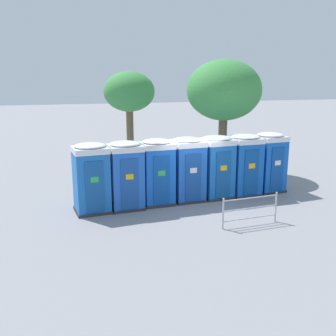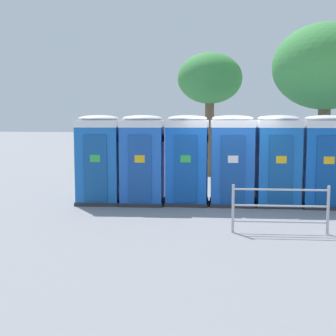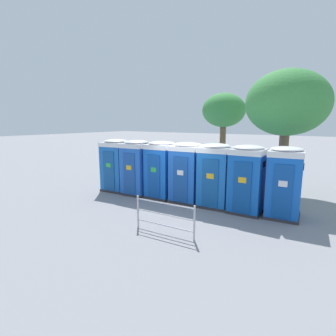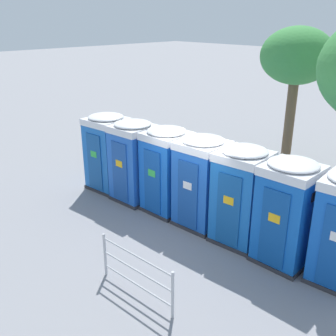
{
  "view_description": "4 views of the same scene",
  "coord_description": "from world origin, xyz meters",
  "px_view_note": "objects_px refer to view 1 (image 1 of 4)",
  "views": [
    {
      "loc": [
        -5.05,
        -14.16,
        4.82
      ],
      "look_at": [
        -0.83,
        -0.01,
        1.39
      ],
      "focal_mm": 42.0,
      "sensor_mm": 36.0,
      "label": 1
    },
    {
      "loc": [
        0.14,
        -13.21,
        2.49
      ],
      "look_at": [
        -1.81,
        -0.07,
        1.03
      ],
      "focal_mm": 50.0,
      "sensor_mm": 36.0,
      "label": 2
    },
    {
      "loc": [
        5.38,
        -9.37,
        3.39
      ],
      "look_at": [
        -0.89,
        -0.01,
        1.38
      ],
      "focal_mm": 28.0,
      "sensor_mm": 36.0,
      "label": 3
    },
    {
      "loc": [
        6.32,
        -7.36,
        5.45
      ],
      "look_at": [
        -1.17,
        -0.03,
        1.38
      ],
      "focal_mm": 42.0,
      "sensor_mm": 36.0,
      "label": 4
    }
  ],
  "objects_px": {
    "portapotty_1": "(126,175)",
    "portapotty_2": "(157,171)",
    "portapotty_4": "(216,166)",
    "portapotty_6": "(269,162)",
    "portapotty_3": "(187,169)",
    "event_barrier": "(250,209)",
    "portapotty_0": "(91,178)",
    "portapotty_5": "(245,165)",
    "street_tree_1": "(224,91)",
    "street_tree_0": "(129,93)"
  },
  "relations": [
    {
      "from": "portapotty_3",
      "to": "street_tree_0",
      "type": "height_order",
      "value": "street_tree_0"
    },
    {
      "from": "portapotty_4",
      "to": "portapotty_6",
      "type": "relative_size",
      "value": 1.0
    },
    {
      "from": "portapotty_0",
      "to": "street_tree_1",
      "type": "xyz_separation_m",
      "value": [
        6.89,
        3.89,
        2.88
      ]
    },
    {
      "from": "portapotty_1",
      "to": "street_tree_1",
      "type": "height_order",
      "value": "street_tree_1"
    },
    {
      "from": "portapotty_6",
      "to": "street_tree_0",
      "type": "relative_size",
      "value": 0.49
    },
    {
      "from": "portapotty_0",
      "to": "portapotty_1",
      "type": "distance_m",
      "value": 1.27
    },
    {
      "from": "portapotty_0",
      "to": "street_tree_1",
      "type": "relative_size",
      "value": 0.45
    },
    {
      "from": "portapotty_4",
      "to": "street_tree_1",
      "type": "xyz_separation_m",
      "value": [
        1.84,
        3.51,
        2.88
      ]
    },
    {
      "from": "portapotty_1",
      "to": "street_tree_0",
      "type": "xyz_separation_m",
      "value": [
        1.5,
        6.64,
        2.72
      ]
    },
    {
      "from": "portapotty_1",
      "to": "portapotty_5",
      "type": "height_order",
      "value": "same"
    },
    {
      "from": "portapotty_4",
      "to": "portapotty_6",
      "type": "xyz_separation_m",
      "value": [
        2.53,
        0.2,
        0.0
      ]
    },
    {
      "from": "portapotty_4",
      "to": "portapotty_5",
      "type": "xyz_separation_m",
      "value": [
        1.27,
        0.01,
        0.0
      ]
    },
    {
      "from": "street_tree_0",
      "to": "portapotty_5",
      "type": "bearing_deg",
      "value": -60.54
    },
    {
      "from": "portapotty_0",
      "to": "portapotty_4",
      "type": "bearing_deg",
      "value": 4.3
    },
    {
      "from": "portapotty_5",
      "to": "portapotty_6",
      "type": "distance_m",
      "value": 1.27
    },
    {
      "from": "portapotty_3",
      "to": "portapotty_5",
      "type": "relative_size",
      "value": 1.0
    },
    {
      "from": "portapotty_1",
      "to": "portapotty_0",
      "type": "bearing_deg",
      "value": -177.66
    },
    {
      "from": "portapotty_0",
      "to": "portapotty_6",
      "type": "relative_size",
      "value": 1.0
    },
    {
      "from": "portapotty_5",
      "to": "street_tree_1",
      "type": "xyz_separation_m",
      "value": [
        0.57,
        3.5,
        2.88
      ]
    },
    {
      "from": "street_tree_1",
      "to": "portapotty_6",
      "type": "bearing_deg",
      "value": -78.2
    },
    {
      "from": "street_tree_0",
      "to": "portapotty_1",
      "type": "bearing_deg",
      "value": -102.71
    },
    {
      "from": "portapotty_5",
      "to": "event_barrier",
      "type": "xyz_separation_m",
      "value": [
        -1.46,
        -3.29,
        -0.72
      ]
    },
    {
      "from": "portapotty_0",
      "to": "event_barrier",
      "type": "bearing_deg",
      "value": -30.8
    },
    {
      "from": "portapotty_4",
      "to": "event_barrier",
      "type": "height_order",
      "value": "portapotty_4"
    },
    {
      "from": "portapotty_3",
      "to": "portapotty_4",
      "type": "bearing_deg",
      "value": 2.64
    },
    {
      "from": "portapotty_5",
      "to": "street_tree_1",
      "type": "bearing_deg",
      "value": 80.82
    },
    {
      "from": "portapotty_4",
      "to": "event_barrier",
      "type": "xyz_separation_m",
      "value": [
        -0.19,
        -3.28,
        -0.72
      ]
    },
    {
      "from": "portapotty_0",
      "to": "portapotty_3",
      "type": "distance_m",
      "value": 3.8
    },
    {
      "from": "portapotty_6",
      "to": "event_barrier",
      "type": "xyz_separation_m",
      "value": [
        -2.72,
        -3.48,
        -0.72
      ]
    },
    {
      "from": "portapotty_6",
      "to": "event_barrier",
      "type": "distance_m",
      "value": 4.48
    },
    {
      "from": "event_barrier",
      "to": "portapotty_1",
      "type": "bearing_deg",
      "value": 140.63
    },
    {
      "from": "portapotty_6",
      "to": "street_tree_1",
      "type": "bearing_deg",
      "value": 101.8
    },
    {
      "from": "portapotty_1",
      "to": "portapotty_6",
      "type": "xyz_separation_m",
      "value": [
        6.32,
        0.53,
        0.0
      ]
    },
    {
      "from": "portapotty_0",
      "to": "portapotty_1",
      "type": "relative_size",
      "value": 1.0
    },
    {
      "from": "street_tree_0",
      "to": "portapotty_6",
      "type": "bearing_deg",
      "value": -51.74
    },
    {
      "from": "street_tree_0",
      "to": "portapotty_2",
      "type": "bearing_deg",
      "value": -92.13
    },
    {
      "from": "portapotty_2",
      "to": "street_tree_0",
      "type": "height_order",
      "value": "street_tree_0"
    },
    {
      "from": "portapotty_1",
      "to": "portapotty_3",
      "type": "relative_size",
      "value": 1.0
    },
    {
      "from": "portapotty_3",
      "to": "portapotty_1",
      "type": "bearing_deg",
      "value": -173.9
    },
    {
      "from": "street_tree_1",
      "to": "street_tree_0",
      "type": "bearing_deg",
      "value": 145.85
    },
    {
      "from": "portapotty_0",
      "to": "portapotty_5",
      "type": "relative_size",
      "value": 1.0
    },
    {
      "from": "portapotty_1",
      "to": "street_tree_0",
      "type": "bearing_deg",
      "value": 77.29
    },
    {
      "from": "portapotty_3",
      "to": "event_barrier",
      "type": "height_order",
      "value": "portapotty_3"
    },
    {
      "from": "portapotty_0",
      "to": "portapotty_1",
      "type": "height_order",
      "value": "same"
    },
    {
      "from": "portapotty_0",
      "to": "portapotty_5",
      "type": "height_order",
      "value": "same"
    },
    {
      "from": "portapotty_6",
      "to": "event_barrier",
      "type": "relative_size",
      "value": 1.24
    },
    {
      "from": "portapotty_1",
      "to": "portapotty_3",
      "type": "bearing_deg",
      "value": 6.1
    },
    {
      "from": "portapotty_4",
      "to": "street_tree_0",
      "type": "xyz_separation_m",
      "value": [
        -2.29,
        6.31,
        2.72
      ]
    },
    {
      "from": "portapotty_1",
      "to": "portapotty_2",
      "type": "distance_m",
      "value": 1.27
    },
    {
      "from": "portapotty_3",
      "to": "portapotty_4",
      "type": "distance_m",
      "value": 1.27
    }
  ]
}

